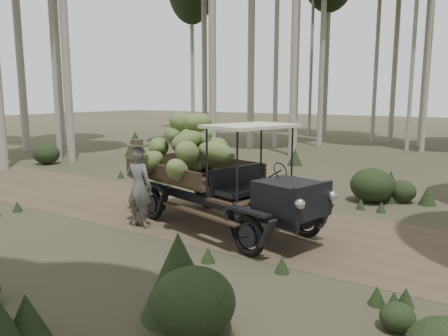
% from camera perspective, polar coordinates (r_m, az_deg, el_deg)
% --- Properties ---
extents(ground, '(120.00, 120.00, 0.00)m').
position_cam_1_polar(ground, '(11.46, -3.16, -6.18)').
color(ground, '#473D2B').
rests_on(ground, ground).
extents(dirt_track, '(70.00, 4.00, 0.01)m').
position_cam_1_polar(dirt_track, '(11.46, -3.16, -6.16)').
color(dirt_track, brown).
rests_on(dirt_track, ground).
extents(banana_truck, '(5.66, 3.21, 2.78)m').
position_cam_1_polar(banana_truck, '(10.54, -2.64, 1.21)').
color(banana_truck, black).
rests_on(banana_truck, ground).
extents(farmer, '(0.74, 0.56, 2.09)m').
position_cam_1_polar(farmer, '(10.44, -11.04, -2.33)').
color(farmer, '#585551').
rests_on(farmer, ground).
extents(undergrowth, '(23.88, 21.96, 1.28)m').
position_cam_1_polar(undergrowth, '(11.71, -3.49, -3.35)').
color(undergrowth, '#233319').
rests_on(undergrowth, ground).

